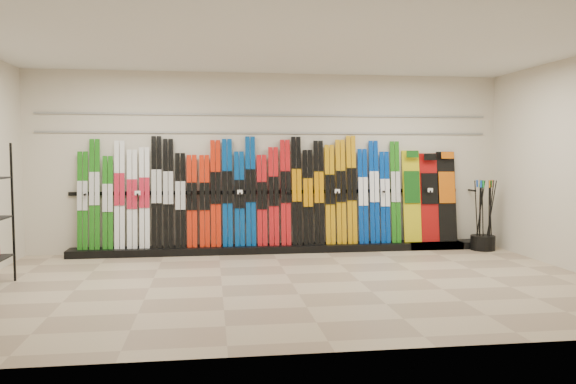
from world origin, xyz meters
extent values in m
plane|color=gray|center=(0.00, 0.00, 0.00)|extent=(8.00, 8.00, 0.00)
plane|color=beige|center=(0.00, 2.50, 1.50)|extent=(8.00, 0.00, 8.00)
plane|color=silver|center=(0.00, 0.00, 3.00)|extent=(8.00, 8.00, 0.00)
cube|color=black|center=(0.22, 2.28, 0.06)|extent=(8.00, 0.40, 0.12)
cube|color=#1D6B15|center=(-3.05, 2.32, 0.90)|extent=(0.17, 0.20, 1.57)
cube|color=#1D6B15|center=(-2.86, 2.33, 1.00)|extent=(0.17, 0.22, 1.77)
cube|color=#1D6B15|center=(-2.66, 2.32, 0.87)|extent=(0.17, 0.19, 1.49)
cube|color=silver|center=(-2.48, 2.33, 0.99)|extent=(0.17, 0.22, 1.74)
cube|color=silver|center=(-2.28, 2.32, 0.92)|extent=(0.17, 0.20, 1.60)
cube|color=silver|center=(-2.08, 2.33, 0.94)|extent=(0.17, 0.21, 1.64)
cube|color=black|center=(-1.89, 2.34, 1.03)|extent=(0.17, 0.23, 1.82)
cube|color=black|center=(-1.70, 2.33, 1.01)|extent=(0.17, 0.22, 1.77)
cube|color=black|center=(-1.51, 2.32, 0.89)|extent=(0.17, 0.20, 1.54)
cube|color=red|center=(-1.32, 2.32, 0.88)|extent=(0.17, 0.19, 1.51)
cube|color=red|center=(-1.12, 2.32, 0.87)|extent=(0.17, 0.19, 1.51)
cube|color=red|center=(-0.94, 2.33, 1.00)|extent=(0.17, 0.22, 1.76)
cube|color=navy|center=(-0.74, 2.33, 1.01)|extent=(0.17, 0.22, 1.78)
cube|color=navy|center=(-0.54, 2.32, 0.90)|extent=(0.17, 0.20, 1.57)
cube|color=navy|center=(-0.36, 2.34, 1.03)|extent=(0.17, 0.23, 1.82)
cube|color=red|center=(-0.17, 2.32, 0.87)|extent=(0.17, 0.19, 1.51)
cube|color=red|center=(0.03, 2.33, 0.94)|extent=(0.17, 0.21, 1.64)
cube|color=red|center=(0.23, 2.33, 1.00)|extent=(0.17, 0.22, 1.77)
cube|color=black|center=(0.42, 2.34, 1.03)|extent=(0.17, 0.23, 1.82)
cube|color=black|center=(0.61, 2.32, 0.92)|extent=(0.17, 0.20, 1.59)
cube|color=black|center=(0.80, 2.33, 0.99)|extent=(0.17, 0.22, 1.75)
cube|color=#C0850C|center=(0.99, 2.33, 0.96)|extent=(0.17, 0.21, 1.68)
cube|color=#C0850C|center=(1.18, 2.33, 1.00)|extent=(0.17, 0.22, 1.77)
cube|color=#C0850C|center=(1.37, 2.34, 1.04)|extent=(0.17, 0.23, 1.84)
cube|color=#033396|center=(1.57, 2.32, 0.92)|extent=(0.17, 0.20, 1.61)
cube|color=#033396|center=(1.77, 2.33, 1.00)|extent=(0.17, 0.22, 1.75)
cube|color=#033396|center=(1.96, 2.32, 0.90)|extent=(0.17, 0.20, 1.57)
cube|color=#1D6B15|center=(2.15, 2.33, 0.99)|extent=(0.17, 0.22, 1.74)
cube|color=gold|center=(2.45, 2.36, 0.91)|extent=(0.31, 0.24, 1.59)
cube|color=#990C0C|center=(2.77, 2.36, 0.89)|extent=(0.33, 0.24, 1.54)
cube|color=black|center=(3.09, 2.36, 0.90)|extent=(0.33, 0.24, 1.57)
cylinder|color=black|center=(3.60, 2.00, 0.12)|extent=(0.41, 0.41, 0.25)
cylinder|color=black|center=(3.59, 2.11, 0.61)|extent=(0.02, 0.04, 1.18)
cylinder|color=black|center=(3.75, 2.03, 0.61)|extent=(0.13, 0.14, 1.17)
cylinder|color=black|center=(3.52, 1.95, 0.61)|extent=(0.08, 0.14, 1.17)
cylinder|color=black|center=(3.55, 1.93, 0.61)|extent=(0.05, 0.05, 1.18)
cylinder|color=black|center=(3.72, 2.00, 0.61)|extent=(0.14, 0.05, 1.18)
cylinder|color=black|center=(3.64, 1.89, 0.61)|extent=(0.06, 0.15, 1.17)
cylinder|color=black|center=(3.49, 2.04, 0.61)|extent=(0.15, 0.11, 1.17)
cylinder|color=black|center=(3.65, 1.87, 0.61)|extent=(0.08, 0.12, 1.18)
cylinder|color=black|center=(3.71, 1.97, 0.61)|extent=(0.10, 0.02, 1.18)
cylinder|color=black|center=(3.55, 2.04, 0.61)|extent=(0.12, 0.02, 1.18)
cylinder|color=black|center=(3.72, 2.01, 0.61)|extent=(0.08, 0.14, 1.18)
cylinder|color=black|center=(3.53, 2.00, 0.61)|extent=(0.11, 0.14, 1.17)
cube|color=gray|center=(0.00, 2.48, 2.00)|extent=(7.60, 0.02, 0.03)
cube|color=gray|center=(0.00, 2.48, 2.30)|extent=(7.60, 0.02, 0.03)
camera|label=1|loc=(-1.02, -6.98, 1.66)|focal=35.00mm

